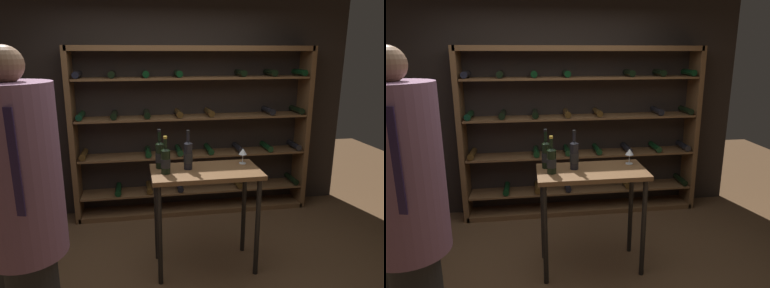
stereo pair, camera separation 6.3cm
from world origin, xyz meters
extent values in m
plane|color=brown|center=(0.00, 0.00, 0.00)|extent=(9.45, 9.45, 0.00)
cube|color=black|center=(0.00, 1.72, 1.42)|extent=(4.72, 0.10, 2.84)
cube|color=brown|center=(-1.07, 1.51, 1.03)|extent=(0.06, 0.32, 2.06)
cube|color=brown|center=(1.78, 1.51, 1.03)|extent=(0.06, 0.32, 2.06)
cube|color=brown|center=(0.35, 1.51, 2.03)|extent=(2.85, 0.32, 0.06)
cube|color=brown|center=(0.35, 1.51, 0.03)|extent=(2.85, 0.32, 0.06)
cube|color=brown|center=(0.35, 1.51, 0.30)|extent=(2.77, 0.32, 0.02)
cylinder|color=black|center=(-0.59, 1.51, 0.35)|extent=(0.08, 0.30, 0.08)
cylinder|color=#4C3314|center=(-0.21, 1.51, 0.35)|extent=(0.08, 0.30, 0.08)
cylinder|color=black|center=(0.16, 1.51, 0.35)|extent=(0.08, 0.30, 0.08)
cylinder|color=#4C3314|center=(0.92, 1.51, 0.35)|extent=(0.08, 0.30, 0.08)
cylinder|color=black|center=(1.68, 1.51, 0.35)|extent=(0.08, 0.30, 0.08)
cube|color=brown|center=(0.35, 1.51, 0.76)|extent=(2.77, 0.32, 0.02)
cylinder|color=#4C3314|center=(-0.97, 1.51, 0.82)|extent=(0.08, 0.30, 0.08)
cylinder|color=black|center=(-0.21, 1.51, 0.82)|extent=(0.08, 0.30, 0.08)
cylinder|color=black|center=(0.16, 1.51, 0.82)|extent=(0.08, 0.30, 0.08)
cylinder|color=black|center=(0.54, 1.51, 0.82)|extent=(0.08, 0.30, 0.08)
cylinder|color=black|center=(0.92, 1.51, 0.82)|extent=(0.08, 0.30, 0.08)
cylinder|color=black|center=(1.30, 1.51, 0.82)|extent=(0.08, 0.30, 0.08)
cylinder|color=black|center=(1.68, 1.51, 0.82)|extent=(0.08, 0.30, 0.08)
cube|color=brown|center=(0.35, 1.51, 1.23)|extent=(2.77, 0.32, 0.02)
cylinder|color=black|center=(-0.97, 1.51, 1.29)|extent=(0.08, 0.30, 0.08)
cylinder|color=black|center=(-0.59, 1.51, 1.29)|extent=(0.08, 0.30, 0.08)
cylinder|color=black|center=(-0.21, 1.51, 1.29)|extent=(0.08, 0.30, 0.08)
cylinder|color=#4C3314|center=(0.16, 1.51, 1.29)|extent=(0.08, 0.30, 0.08)
cylinder|color=#4C3314|center=(0.54, 1.51, 1.29)|extent=(0.08, 0.30, 0.08)
cylinder|color=black|center=(1.30, 1.51, 1.29)|extent=(0.08, 0.30, 0.08)
cylinder|color=black|center=(1.68, 1.51, 1.29)|extent=(0.08, 0.30, 0.08)
cube|color=brown|center=(0.35, 1.51, 1.70)|extent=(2.77, 0.32, 0.02)
cylinder|color=black|center=(-0.97, 1.51, 1.75)|extent=(0.08, 0.30, 0.08)
cylinder|color=black|center=(-0.59, 1.51, 1.75)|extent=(0.08, 0.30, 0.08)
cylinder|color=black|center=(-0.21, 1.51, 1.75)|extent=(0.08, 0.30, 0.08)
cylinder|color=black|center=(0.16, 1.51, 1.75)|extent=(0.08, 0.30, 0.08)
cylinder|color=black|center=(0.92, 1.51, 1.75)|extent=(0.08, 0.30, 0.08)
cylinder|color=black|center=(1.30, 1.51, 1.75)|extent=(0.08, 0.30, 0.08)
cylinder|color=black|center=(1.68, 1.51, 1.75)|extent=(0.08, 0.30, 0.08)
cube|color=brown|center=(0.25, 0.30, 0.95)|extent=(0.98, 0.50, 0.04)
cylinder|color=black|center=(-0.19, 0.10, 0.47)|extent=(0.04, 0.04, 0.93)
cylinder|color=black|center=(0.69, 0.10, 0.47)|extent=(0.04, 0.04, 0.93)
cylinder|color=black|center=(-0.19, 0.50, 0.47)|extent=(0.04, 0.04, 0.93)
cylinder|color=black|center=(0.69, 0.50, 0.47)|extent=(0.04, 0.04, 0.93)
cylinder|color=#262626|center=(-1.32, -0.03, 0.41)|extent=(0.29, 0.29, 0.83)
cylinder|color=#7A516B|center=(-0.98, -0.70, 1.37)|extent=(0.44, 0.44, 0.96)
sphere|color=brown|center=(-0.98, -0.70, 1.94)|extent=(0.19, 0.19, 0.19)
cube|color=#26193F|center=(-0.93, -0.92, 1.48)|extent=(0.05, 0.02, 0.54)
cylinder|color=black|center=(-0.11, 0.26, 1.08)|extent=(0.08, 0.08, 0.21)
cone|color=black|center=(-0.11, 0.26, 1.19)|extent=(0.08, 0.08, 0.03)
cylinder|color=black|center=(-0.11, 0.26, 1.25)|extent=(0.03, 0.03, 0.08)
cylinder|color=#B7932D|center=(-0.11, 0.26, 1.30)|extent=(0.03, 0.03, 0.02)
cylinder|color=black|center=(-0.11, 0.26, 1.07)|extent=(0.08, 0.08, 0.08)
cylinder|color=black|center=(-0.15, 0.41, 1.09)|extent=(0.08, 0.08, 0.23)
cone|color=black|center=(-0.15, 0.41, 1.21)|extent=(0.08, 0.08, 0.03)
cylinder|color=black|center=(-0.15, 0.41, 1.27)|extent=(0.03, 0.03, 0.09)
cylinder|color=black|center=(-0.15, 0.41, 1.32)|extent=(0.03, 0.03, 0.02)
cylinder|color=black|center=(-0.15, 0.41, 1.08)|extent=(0.08, 0.08, 0.09)
cylinder|color=black|center=(0.10, 0.35, 1.09)|extent=(0.08, 0.08, 0.24)
cone|color=black|center=(0.10, 0.35, 1.22)|extent=(0.08, 0.08, 0.03)
cylinder|color=black|center=(0.10, 0.35, 1.27)|extent=(0.03, 0.03, 0.08)
cylinder|color=black|center=(0.10, 0.35, 1.32)|extent=(0.03, 0.03, 0.02)
cylinder|color=black|center=(0.10, 0.35, 1.08)|extent=(0.08, 0.08, 0.09)
cylinder|color=silver|center=(0.63, 0.42, 0.98)|extent=(0.07, 0.07, 0.00)
cylinder|color=silver|center=(0.63, 0.42, 1.02)|extent=(0.01, 0.01, 0.08)
cone|color=silver|center=(0.63, 0.42, 1.09)|extent=(0.08, 0.08, 0.06)
cylinder|color=#590A14|center=(0.63, 0.42, 1.08)|extent=(0.04, 0.04, 0.02)
camera|label=1|loc=(-0.35, -2.60, 2.00)|focal=32.64mm
camera|label=2|loc=(-0.29, -2.61, 2.00)|focal=32.64mm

